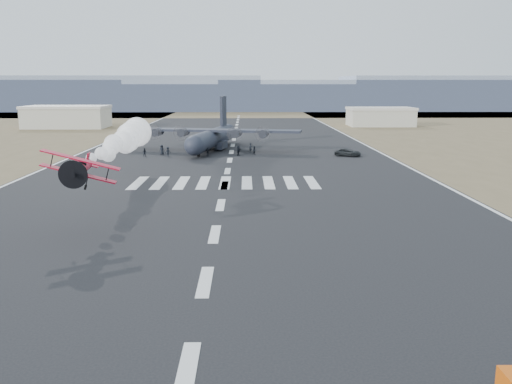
{
  "coord_description": "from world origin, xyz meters",
  "views": [
    {
      "loc": [
        2.84,
        -23.52,
        13.47
      ],
      "look_at": [
        3.74,
        23.46,
        4.0
      ],
      "focal_mm": 38.0,
      "sensor_mm": 36.0,
      "label": 1
    }
  ],
  "objects_px": {
    "crew_d": "(208,152)",
    "crew_h": "(145,152)",
    "crew_b": "(255,151)",
    "crew_e": "(162,150)",
    "hangar_left": "(67,117)",
    "crew_g": "(250,148)",
    "crew_a": "(215,148)",
    "transport_aircraft": "(212,136)",
    "crew_c": "(168,152)",
    "support_vehicle": "(348,152)",
    "crew_f": "(238,151)",
    "hangar_right": "(380,116)",
    "aerobatic_biplane": "(80,168)"
  },
  "relations": [
    {
      "from": "crew_d",
      "to": "crew_h",
      "type": "relative_size",
      "value": 1.05
    },
    {
      "from": "crew_b",
      "to": "crew_e",
      "type": "relative_size",
      "value": 0.86
    },
    {
      "from": "hangar_left",
      "to": "crew_g",
      "type": "bearing_deg",
      "value": -48.01
    },
    {
      "from": "hangar_left",
      "to": "crew_a",
      "type": "bearing_deg",
      "value": -51.07
    },
    {
      "from": "transport_aircraft",
      "to": "crew_c",
      "type": "distance_m",
      "value": 12.95
    },
    {
      "from": "crew_c",
      "to": "crew_e",
      "type": "distance_m",
      "value": 2.73
    },
    {
      "from": "support_vehicle",
      "to": "crew_d",
      "type": "xyz_separation_m",
      "value": [
        -26.32,
        0.05,
        0.13
      ]
    },
    {
      "from": "support_vehicle",
      "to": "crew_b",
      "type": "height_order",
      "value": "crew_b"
    },
    {
      "from": "crew_b",
      "to": "crew_f",
      "type": "relative_size",
      "value": 0.86
    },
    {
      "from": "transport_aircraft",
      "to": "crew_e",
      "type": "distance_m",
      "value": 12.28
    },
    {
      "from": "hangar_right",
      "to": "hangar_left",
      "type": "bearing_deg",
      "value": -177.08
    },
    {
      "from": "aerobatic_biplane",
      "to": "crew_e",
      "type": "height_order",
      "value": "aerobatic_biplane"
    },
    {
      "from": "hangar_right",
      "to": "transport_aircraft",
      "type": "bearing_deg",
      "value": -128.82
    },
    {
      "from": "crew_f",
      "to": "crew_g",
      "type": "relative_size",
      "value": 1.02
    },
    {
      "from": "aerobatic_biplane",
      "to": "crew_f",
      "type": "height_order",
      "value": "aerobatic_biplane"
    },
    {
      "from": "aerobatic_biplane",
      "to": "crew_e",
      "type": "relative_size",
      "value": 3.64
    },
    {
      "from": "crew_e",
      "to": "crew_h",
      "type": "height_order",
      "value": "crew_e"
    },
    {
      "from": "crew_f",
      "to": "crew_g",
      "type": "bearing_deg",
      "value": -1.88
    },
    {
      "from": "crew_g",
      "to": "crew_f",
      "type": "bearing_deg",
      "value": -63.9
    },
    {
      "from": "crew_a",
      "to": "transport_aircraft",
      "type": "bearing_deg",
      "value": -92.06
    },
    {
      "from": "hangar_right",
      "to": "crew_e",
      "type": "relative_size",
      "value": 11.08
    },
    {
      "from": "crew_d",
      "to": "crew_g",
      "type": "bearing_deg",
      "value": -124.36
    },
    {
      "from": "hangar_left",
      "to": "crew_c",
      "type": "distance_m",
      "value": 78.42
    },
    {
      "from": "hangar_left",
      "to": "crew_b",
      "type": "bearing_deg",
      "value": -49.17
    },
    {
      "from": "hangar_right",
      "to": "crew_f",
      "type": "distance_m",
      "value": 84.36
    },
    {
      "from": "crew_f",
      "to": "transport_aircraft",
      "type": "bearing_deg",
      "value": 54.66
    },
    {
      "from": "aerobatic_biplane",
      "to": "crew_c",
      "type": "bearing_deg",
      "value": 87.34
    },
    {
      "from": "aerobatic_biplane",
      "to": "support_vehicle",
      "type": "xyz_separation_m",
      "value": [
        34.09,
        52.6,
        -5.3
      ]
    },
    {
      "from": "crew_c",
      "to": "crew_h",
      "type": "bearing_deg",
      "value": -21.94
    },
    {
      "from": "transport_aircraft",
      "to": "crew_g",
      "type": "bearing_deg",
      "value": -21.55
    },
    {
      "from": "support_vehicle",
      "to": "crew_g",
      "type": "xyz_separation_m",
      "value": [
        -18.28,
        5.82,
        0.23
      ]
    },
    {
      "from": "support_vehicle",
      "to": "hangar_left",
      "type": "bearing_deg",
      "value": 72.55
    },
    {
      "from": "hangar_right",
      "to": "crew_f",
      "type": "bearing_deg",
      "value": -121.88
    },
    {
      "from": "hangar_right",
      "to": "crew_a",
      "type": "relative_size",
      "value": 12.86
    },
    {
      "from": "hangar_left",
      "to": "crew_b",
      "type": "distance_m",
      "value": 86.52
    },
    {
      "from": "crew_g",
      "to": "crew_h",
      "type": "height_order",
      "value": "crew_g"
    },
    {
      "from": "hangar_right",
      "to": "crew_b",
      "type": "height_order",
      "value": "hangar_right"
    },
    {
      "from": "aerobatic_biplane",
      "to": "transport_aircraft",
      "type": "xyz_separation_m",
      "value": [
        8.05,
        63.3,
        -3.24
      ]
    },
    {
      "from": "hangar_left",
      "to": "crew_f",
      "type": "xyz_separation_m",
      "value": [
        53.46,
        -66.61,
        -2.47
      ]
    },
    {
      "from": "hangar_left",
      "to": "crew_c",
      "type": "relative_size",
      "value": 14.14
    },
    {
      "from": "support_vehicle",
      "to": "aerobatic_biplane",
      "type": "bearing_deg",
      "value": 172.07
    },
    {
      "from": "crew_e",
      "to": "crew_c",
      "type": "bearing_deg",
      "value": -41.44
    },
    {
      "from": "hangar_left",
      "to": "aerobatic_biplane",
      "type": "xyz_separation_m",
      "value": [
        39.99,
        -120.41,
        2.58
      ]
    },
    {
      "from": "transport_aircraft",
      "to": "crew_a",
      "type": "height_order",
      "value": "transport_aircraft"
    },
    {
      "from": "crew_a",
      "to": "crew_g",
      "type": "xyz_separation_m",
      "value": [
        7.05,
        -1.63,
        0.12
      ]
    },
    {
      "from": "hangar_left",
      "to": "crew_c",
      "type": "bearing_deg",
      "value": -59.11
    },
    {
      "from": "transport_aircraft",
      "to": "crew_b",
      "type": "height_order",
      "value": "transport_aircraft"
    },
    {
      "from": "hangar_left",
      "to": "crew_g",
      "type": "height_order",
      "value": "hangar_left"
    },
    {
      "from": "crew_b",
      "to": "crew_d",
      "type": "relative_size",
      "value": 0.97
    },
    {
      "from": "crew_f",
      "to": "crew_b",
      "type": "bearing_deg",
      "value": -44.17
    }
  ]
}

